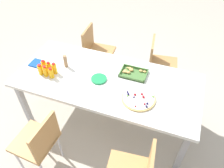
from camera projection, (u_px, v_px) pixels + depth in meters
name	position (u px, v px, depth m)	size (l,w,h in m)	color
ground_plane	(108.00, 118.00, 3.05)	(12.00, 12.00, 0.00)	#B2A899
party_table	(107.00, 83.00, 2.58)	(2.12, 0.95, 0.74)	silver
chair_far_right	(159.00, 61.00, 3.15)	(0.45, 0.45, 0.83)	#B7844C
chair_near_left	(39.00, 141.00, 2.22)	(0.42, 0.42, 0.83)	#B7844C
chair_far_left	(96.00, 49.00, 3.37)	(0.42, 0.42, 0.83)	#B7844C
juice_bottle_0	(40.00, 70.00, 2.56)	(0.06, 0.06, 0.14)	#F9AC14
juice_bottle_1	(45.00, 71.00, 2.53)	(0.05, 0.05, 0.14)	#F9AC14
juice_bottle_2	(51.00, 73.00, 2.51)	(0.06, 0.06, 0.13)	#F9AD14
juice_bottle_3	(44.00, 66.00, 2.60)	(0.06, 0.06, 0.14)	#F9AC14
juice_bottle_4	(49.00, 67.00, 2.58)	(0.05, 0.05, 0.15)	#F9AD14
juice_bottle_5	(54.00, 69.00, 2.56)	(0.05, 0.05, 0.15)	#F9AE14
fruit_pizza	(139.00, 98.00, 2.31)	(0.36, 0.36, 0.05)	tan
snack_tray	(133.00, 73.00, 2.59)	(0.31, 0.22, 0.04)	#477238
plate_stack	(99.00, 79.00, 2.52)	(0.18, 0.18, 0.02)	#1E8C4C
napkin_stack	(37.00, 63.00, 2.73)	(0.15, 0.15, 0.02)	#194CA5
cardboard_tube	(66.00, 61.00, 2.64)	(0.04, 0.04, 0.16)	#9E7A56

